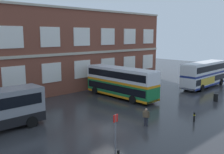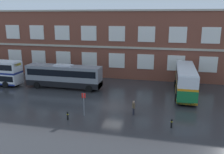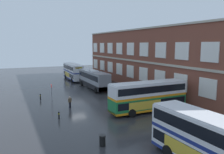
# 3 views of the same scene
# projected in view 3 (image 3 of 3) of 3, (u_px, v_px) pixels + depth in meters

# --- Properties ---
(ground_plane) EXTENTS (120.00, 120.00, 0.00)m
(ground_plane) POSITION_uv_depth(u_px,v_px,m) (90.00, 100.00, 37.20)
(ground_plane) COLOR #2B2B2D
(brick_terminal_building) EXTENTS (56.92, 8.19, 12.23)m
(brick_terminal_building) POSITION_uv_depth(u_px,v_px,m) (161.00, 60.00, 45.32)
(brick_terminal_building) COLOR brown
(brick_terminal_building) RESTS_ON ground
(double_decker_near) EXTENTS (11.05, 3.03, 4.07)m
(double_decker_near) POSITION_uv_depth(u_px,v_px,m) (73.00, 71.00, 58.36)
(double_decker_near) COLOR silver
(double_decker_near) RESTS_ON ground
(double_decker_middle) EXTENTS (2.91, 11.01, 4.07)m
(double_decker_middle) POSITION_uv_depth(u_px,v_px,m) (148.00, 96.00, 30.91)
(double_decker_middle) COLOR #197038
(double_decker_middle) RESTS_ON ground
(double_decker_far) EXTENTS (11.07, 3.11, 4.07)m
(double_decker_far) POSITION_uv_depth(u_px,v_px,m) (215.00, 145.00, 15.83)
(double_decker_far) COLOR silver
(double_decker_far) RESTS_ON ground
(touring_coach) EXTENTS (12.00, 2.87, 3.80)m
(touring_coach) POSITION_uv_depth(u_px,v_px,m) (94.00, 79.00, 47.12)
(touring_coach) COLOR gray
(touring_coach) RESTS_ON ground
(waiting_passenger) EXTENTS (0.39, 0.62, 1.70)m
(waiting_passenger) POSITION_uv_depth(u_px,v_px,m) (70.00, 102.00, 32.69)
(waiting_passenger) COLOR black
(waiting_passenger) RESTS_ON ground
(bus_stand_flag) EXTENTS (0.44, 0.10, 2.70)m
(bus_stand_flag) POSITION_uv_depth(u_px,v_px,m) (52.00, 91.00, 36.87)
(bus_stand_flag) COLOR slate
(bus_stand_flag) RESTS_ON ground
(station_litter_bin) EXTENTS (0.60, 0.60, 1.03)m
(station_litter_bin) POSITION_uv_depth(u_px,v_px,m) (102.00, 141.00, 20.48)
(station_litter_bin) COLOR black
(station_litter_bin) RESTS_ON ground
(safety_bollard_west) EXTENTS (0.19, 0.19, 0.95)m
(safety_bollard_west) POSITION_uv_depth(u_px,v_px,m) (40.00, 97.00, 37.55)
(safety_bollard_west) COLOR black
(safety_bollard_west) RESTS_ON ground
(safety_bollard_east) EXTENTS (0.19, 0.19, 0.95)m
(safety_bollard_east) POSITION_uv_depth(u_px,v_px,m) (59.00, 115.00, 27.83)
(safety_bollard_east) COLOR black
(safety_bollard_east) RESTS_ON ground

